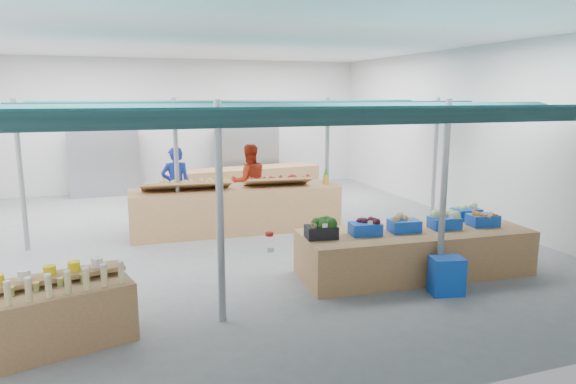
{
  "coord_description": "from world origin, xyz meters",
  "views": [
    {
      "loc": [
        -2.33,
        -10.54,
        3.05
      ],
      "look_at": [
        0.79,
        -1.6,
        1.26
      ],
      "focal_mm": 32.0,
      "sensor_mm": 36.0,
      "label": 1
    }
  ],
  "objects_px": {
    "veg_counter": "(415,252)",
    "vendor_left": "(176,186)",
    "bottle_shelf": "(59,314)",
    "fruit_counter": "(237,209)",
    "crate_stack": "(447,276)",
    "vendor_right": "(249,182)"
  },
  "relations": [
    {
      "from": "veg_counter",
      "to": "crate_stack",
      "type": "xyz_separation_m",
      "value": [
        -0.04,
        -0.97,
        -0.09
      ]
    },
    {
      "from": "bottle_shelf",
      "to": "crate_stack",
      "type": "distance_m",
      "value": 5.53
    },
    {
      "from": "bottle_shelf",
      "to": "fruit_counter",
      "type": "bearing_deg",
      "value": 39.29
    },
    {
      "from": "vendor_left",
      "to": "vendor_right",
      "type": "relative_size",
      "value": 1.0
    },
    {
      "from": "vendor_right",
      "to": "fruit_counter",
      "type": "bearing_deg",
      "value": 63.98
    },
    {
      "from": "fruit_counter",
      "to": "vendor_right",
      "type": "relative_size",
      "value": 2.5
    },
    {
      "from": "bottle_shelf",
      "to": "vendor_right",
      "type": "distance_m",
      "value": 6.96
    },
    {
      "from": "bottle_shelf",
      "to": "vendor_left",
      "type": "distance_m",
      "value": 6.12
    },
    {
      "from": "crate_stack",
      "to": "vendor_right",
      "type": "xyz_separation_m",
      "value": [
        -1.58,
        5.87,
        0.64
      ]
    },
    {
      "from": "fruit_counter",
      "to": "vendor_left",
      "type": "distance_m",
      "value": 1.68
    },
    {
      "from": "fruit_counter",
      "to": "crate_stack",
      "type": "height_order",
      "value": "fruit_counter"
    },
    {
      "from": "bottle_shelf",
      "to": "veg_counter",
      "type": "height_order",
      "value": "bottle_shelf"
    },
    {
      "from": "veg_counter",
      "to": "crate_stack",
      "type": "distance_m",
      "value": 0.97
    },
    {
      "from": "crate_stack",
      "to": "vendor_right",
      "type": "distance_m",
      "value": 6.11
    },
    {
      "from": "fruit_counter",
      "to": "crate_stack",
      "type": "xyz_separation_m",
      "value": [
        2.18,
        -4.77,
        -0.2
      ]
    },
    {
      "from": "veg_counter",
      "to": "bottle_shelf",
      "type": "bearing_deg",
      "value": -167.91
    },
    {
      "from": "crate_stack",
      "to": "vendor_right",
      "type": "relative_size",
      "value": 0.32
    },
    {
      "from": "vendor_left",
      "to": "bottle_shelf",
      "type": "bearing_deg",
      "value": 71.98
    },
    {
      "from": "vendor_left",
      "to": "vendor_right",
      "type": "bearing_deg",
      "value": -177.41
    },
    {
      "from": "veg_counter",
      "to": "vendor_right",
      "type": "xyz_separation_m",
      "value": [
        -1.63,
        4.9,
        0.55
      ]
    },
    {
      "from": "veg_counter",
      "to": "vendor_left",
      "type": "bearing_deg",
      "value": 128.81
    },
    {
      "from": "bottle_shelf",
      "to": "veg_counter",
      "type": "relative_size",
      "value": 0.46
    }
  ]
}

